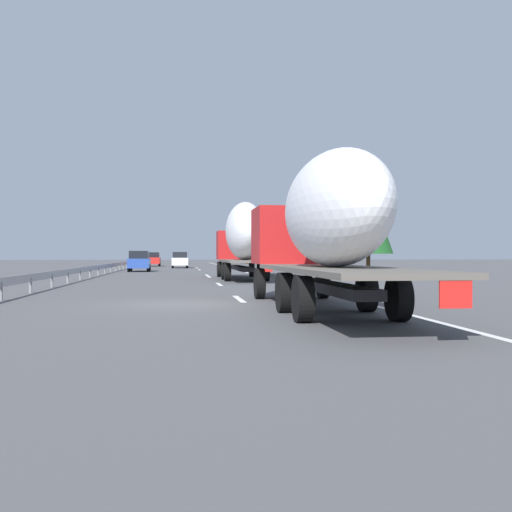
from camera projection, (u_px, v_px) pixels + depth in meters
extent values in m
plane|color=#4C4C4F|center=(181.00, 271.00, 58.53)|extent=(260.00, 260.00, 0.00)
cube|color=white|center=(239.00, 299.00, 21.04)|extent=(3.20, 0.20, 0.01)
cube|color=white|center=(219.00, 284.00, 31.46)|extent=(3.20, 0.20, 0.01)
cube|color=white|center=(209.00, 277.00, 42.19)|extent=(3.20, 0.20, 0.01)
cube|color=white|center=(207.00, 275.00, 45.40)|extent=(3.20, 0.20, 0.01)
cube|color=white|center=(199.00, 270.00, 61.88)|extent=(3.20, 0.20, 0.01)
cube|color=white|center=(197.00, 268.00, 69.45)|extent=(3.20, 0.20, 0.01)
cube|color=white|center=(197.00, 268.00, 71.56)|extent=(3.20, 0.20, 0.01)
cube|color=white|center=(235.00, 269.00, 64.17)|extent=(110.00, 0.20, 0.01)
cube|color=#B21919|center=(236.00, 245.00, 42.11)|extent=(2.40, 2.50, 1.90)
cube|color=black|center=(234.00, 238.00, 43.20)|extent=(0.08, 2.12, 0.80)
cube|color=#262628|center=(240.00, 268.00, 39.24)|extent=(10.64, 0.70, 0.24)
cube|color=#59544C|center=(245.00, 261.00, 36.37)|extent=(9.17, 2.50, 0.12)
ellipsoid|color=white|center=(245.00, 231.00, 36.30)|extent=(6.48, 2.20, 3.37)
cube|color=red|center=(267.00, 266.00, 31.93)|extent=(0.04, 0.56, 0.56)
cylinder|color=black|center=(219.00, 269.00, 41.97)|extent=(1.04, 0.30, 1.04)
cylinder|color=black|center=(252.00, 269.00, 42.24)|extent=(1.04, 0.30, 1.04)
cylinder|color=black|center=(224.00, 271.00, 37.42)|extent=(1.04, 0.35, 1.04)
cylinder|color=black|center=(260.00, 271.00, 37.69)|extent=(1.04, 0.35, 1.04)
cylinder|color=black|center=(227.00, 272.00, 35.04)|extent=(1.04, 0.35, 1.04)
cylinder|color=black|center=(266.00, 272.00, 35.31)|extent=(1.04, 0.35, 1.04)
cube|color=#B21919|center=(291.00, 236.00, 21.21)|extent=(2.40, 2.50, 1.90)
cube|color=black|center=(286.00, 223.00, 22.30)|extent=(0.08, 2.12, 0.80)
cube|color=#262628|center=(311.00, 283.00, 18.13)|extent=(11.45, 0.70, 0.24)
cube|color=#59544C|center=(338.00, 270.00, 15.04)|extent=(10.04, 2.50, 0.12)
ellipsoid|color=white|center=(334.00, 209.00, 15.36)|extent=(6.66, 2.20, 2.86)
cube|color=red|center=(456.00, 291.00, 10.17)|extent=(0.04, 0.56, 0.56)
cylinder|color=black|center=(260.00, 284.00, 21.08)|extent=(1.04, 0.30, 1.04)
cylinder|color=black|center=(323.00, 283.00, 21.35)|extent=(1.04, 0.30, 1.04)
cylinder|color=black|center=(285.00, 292.00, 16.09)|extent=(1.04, 0.35, 1.04)
cylinder|color=black|center=(367.00, 292.00, 16.37)|extent=(1.04, 0.35, 1.04)
cylinder|color=black|center=(303.00, 299.00, 13.71)|extent=(1.04, 0.35, 1.04)
cylinder|color=black|center=(399.00, 298.00, 13.98)|extent=(1.04, 0.35, 1.04)
cube|color=white|center=(180.00, 261.00, 70.32)|extent=(4.60, 1.81, 0.84)
cube|color=black|center=(180.00, 255.00, 69.97)|extent=(2.53, 1.59, 0.65)
cylinder|color=black|center=(173.00, 265.00, 71.63)|extent=(0.64, 0.22, 0.64)
cylinder|color=black|center=(187.00, 265.00, 71.83)|extent=(0.64, 0.22, 0.64)
cylinder|color=black|center=(173.00, 265.00, 68.80)|extent=(0.64, 0.22, 0.64)
cylinder|color=black|center=(187.00, 265.00, 69.00)|extent=(0.64, 0.22, 0.64)
cube|color=#28479E|center=(139.00, 263.00, 55.54)|extent=(4.17, 1.86, 0.84)
cube|color=black|center=(139.00, 255.00, 55.23)|extent=(2.29, 1.64, 0.68)
cylinder|color=black|center=(131.00, 268.00, 56.72)|extent=(0.64, 0.22, 0.64)
cylinder|color=black|center=(149.00, 268.00, 56.93)|extent=(0.64, 0.22, 0.64)
cylinder|color=black|center=(129.00, 268.00, 54.16)|extent=(0.64, 0.22, 0.64)
cylinder|color=black|center=(148.00, 268.00, 54.36)|extent=(0.64, 0.22, 0.64)
cube|color=red|center=(153.00, 261.00, 80.69)|extent=(4.26, 1.82, 0.84)
cube|color=black|center=(153.00, 255.00, 80.38)|extent=(2.34, 1.60, 0.66)
cylinder|color=black|center=(147.00, 264.00, 81.90)|extent=(0.64, 0.22, 0.64)
cylinder|color=black|center=(160.00, 264.00, 82.10)|extent=(0.64, 0.22, 0.64)
cylinder|color=black|center=(146.00, 264.00, 79.29)|extent=(0.64, 0.22, 0.64)
cylinder|color=black|center=(159.00, 264.00, 79.49)|extent=(0.64, 0.22, 0.64)
cube|color=black|center=(181.00, 259.00, 112.26)|extent=(4.21, 1.87, 0.84)
cube|color=black|center=(181.00, 255.00, 111.95)|extent=(2.32, 1.65, 0.64)
cylinder|color=black|center=(177.00, 261.00, 113.46)|extent=(0.64, 0.22, 0.64)
cylinder|color=black|center=(186.00, 261.00, 113.66)|extent=(0.64, 0.22, 0.64)
cylinder|color=black|center=(176.00, 261.00, 110.87)|extent=(0.64, 0.22, 0.64)
cylinder|color=black|center=(186.00, 261.00, 111.07)|extent=(0.64, 0.22, 0.64)
cylinder|color=gray|center=(252.00, 257.00, 58.98)|extent=(0.10, 0.10, 2.49)
cube|color=#2D569E|center=(252.00, 241.00, 58.97)|extent=(0.06, 0.90, 0.70)
cylinder|color=#472D19|center=(368.00, 265.00, 43.91)|extent=(0.29, 0.29, 1.58)
cone|color=#194C1E|center=(368.00, 218.00, 43.91)|extent=(3.50, 3.50, 5.10)
cylinder|color=#472D19|center=(260.00, 259.00, 87.44)|extent=(0.32, 0.32, 1.92)
cone|color=#286B2D|center=(260.00, 232.00, 87.43)|extent=(3.00, 3.00, 5.67)
cylinder|color=#472D19|center=(247.00, 259.00, 101.48)|extent=(0.37, 0.37, 1.49)
cone|color=#194C1E|center=(247.00, 237.00, 101.47)|extent=(3.52, 3.52, 5.77)
cube|color=#9EA0A5|center=(120.00, 264.00, 60.76)|extent=(94.00, 0.06, 0.32)
cube|color=slate|center=(1.00, 292.00, 20.20)|extent=(0.10, 0.10, 0.60)
cube|color=slate|center=(30.00, 285.00, 24.26)|extent=(0.10, 0.10, 0.60)
cube|color=slate|center=(52.00, 281.00, 28.32)|extent=(0.10, 0.10, 0.60)
cube|color=slate|center=(68.00, 278.00, 32.37)|extent=(0.10, 0.10, 0.60)
cube|color=slate|center=(80.00, 275.00, 36.43)|extent=(0.10, 0.10, 0.60)
cube|color=slate|center=(90.00, 273.00, 40.48)|extent=(0.10, 0.10, 0.60)
cube|color=slate|center=(98.00, 271.00, 44.54)|extent=(0.10, 0.10, 0.60)
cube|color=slate|center=(105.00, 270.00, 48.59)|extent=(0.10, 0.10, 0.60)
cube|color=slate|center=(111.00, 269.00, 52.65)|extent=(0.10, 0.10, 0.60)
cube|color=slate|center=(115.00, 268.00, 56.71)|extent=(0.10, 0.10, 0.60)
cube|color=slate|center=(120.00, 267.00, 60.76)|extent=(0.10, 0.10, 0.60)
cube|color=slate|center=(123.00, 266.00, 64.82)|extent=(0.10, 0.10, 0.60)
cube|color=slate|center=(127.00, 266.00, 68.87)|extent=(0.10, 0.10, 0.60)
cube|color=slate|center=(130.00, 265.00, 72.93)|extent=(0.10, 0.10, 0.60)
cube|color=slate|center=(132.00, 264.00, 76.98)|extent=(0.10, 0.10, 0.60)
cube|color=slate|center=(135.00, 264.00, 81.04)|extent=(0.10, 0.10, 0.60)
cube|color=slate|center=(137.00, 263.00, 85.10)|extent=(0.10, 0.10, 0.60)
cube|color=slate|center=(139.00, 263.00, 89.15)|extent=(0.10, 0.10, 0.60)
cube|color=slate|center=(140.00, 263.00, 93.21)|extent=(0.10, 0.10, 0.60)
cube|color=slate|center=(142.00, 262.00, 97.26)|extent=(0.10, 0.10, 0.60)
cube|color=slate|center=(143.00, 262.00, 101.32)|extent=(0.10, 0.10, 0.60)
cube|color=slate|center=(145.00, 262.00, 105.37)|extent=(0.10, 0.10, 0.60)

